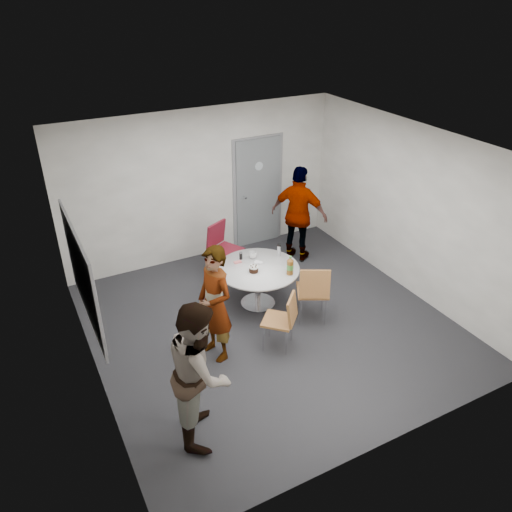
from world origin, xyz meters
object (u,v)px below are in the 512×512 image
chair_near_left (284,317)px  chair_far (222,244)px  chair_near_right (313,289)px  table (260,273)px  whiteboard (82,275)px  person_main (215,304)px  door (258,192)px  person_left (200,371)px  person_right (299,215)px

chair_near_left → chair_far: bearing=42.5°
chair_far → chair_near_right: bearing=81.5°
table → whiteboard: bearing=-172.0°
chair_near_right → person_main: size_ratio=0.58×
door → table: door is taller
whiteboard → table: 2.75m
chair_near_right → person_left: (-2.22, -1.15, 0.28)m
person_right → table: bearing=88.6°
chair_near_right → chair_near_left: bearing=-127.5°
chair_near_left → person_left: size_ratio=0.49×
chair_near_left → chair_near_right: chair_near_right is taller
chair_far → person_right: person_right is taller
whiteboard → chair_near_right: 3.20m
person_main → chair_far: bearing=140.0°
chair_near_left → chair_far: (0.06, 2.20, 0.08)m
whiteboard → table: size_ratio=1.50×
person_left → person_main: bearing=-7.2°
chair_near_left → person_left: bearing=162.7°
chair_near_left → chair_far: chair_far is taller
door → table: size_ratio=1.67×
table → person_right: person_right is taller
door → chair_near_right: 2.78m
chair_near_right → door: bearing=107.2°
person_left → door: bearing=-12.2°
chair_near_right → person_main: 1.58m
door → person_main: size_ratio=1.29×
door → table: (-0.98, -1.92, -0.45)m
table → chair_near_right: 0.91m
door → chair_near_left: 3.27m
chair_near_left → person_main: bearing=116.2°
whiteboard → chair_near_left: size_ratio=2.25×
door → table: 2.20m
chair_far → person_left: bearing=35.7°
person_main → person_right: (2.39, 1.77, 0.06)m
door → whiteboard: (-3.56, -2.28, 0.42)m
whiteboard → chair_far: (2.44, 1.47, -0.86)m
whiteboard → person_left: whiteboard is taller
chair_near_left → person_right: 2.58m
chair_near_left → person_right: size_ratio=0.48×
table → chair_far: size_ratio=1.32×
chair_near_left → person_left: person_left is taller
table → chair_near_right: table is taller
chair_near_right → person_left: size_ratio=0.55×
chair_far → person_main: bearing=37.2°
door → chair_far: door is taller
chair_near_right → person_main: person_main is taller
chair_near_left → chair_far: size_ratio=0.88×
whiteboard → person_right: 4.14m
table → door: bearing=62.9°
whiteboard → chair_near_right: whiteboard is taller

